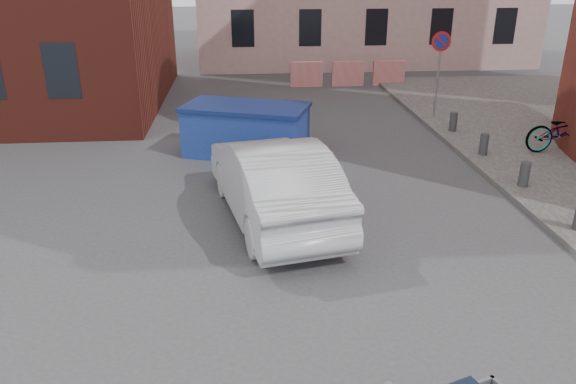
{
  "coord_description": "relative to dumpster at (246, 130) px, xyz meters",
  "views": [
    {
      "loc": [
        -0.19,
        -7.71,
        4.74
      ],
      "look_at": [
        0.56,
        1.1,
        1.1
      ],
      "focal_mm": 35.0,
      "sensor_mm": 36.0,
      "label": 1
    }
  ],
  "objects": [
    {
      "name": "bicycle",
      "position": [
        8.26,
        -0.81,
        0.01
      ],
      "size": [
        2.14,
        0.8,
        1.11
      ],
      "primitive_type": "imported",
      "rotation": [
        0.0,
        0.0,
        1.6
      ],
      "color": "black",
      "rests_on": "sidewalk"
    },
    {
      "name": "barriers",
      "position": [
        4.28,
        8.5,
        -0.17
      ],
      "size": [
        4.7,
        0.18,
        1.0
      ],
      "color": "red",
      "rests_on": "ground"
    },
    {
      "name": "silver_car",
      "position": [
        0.47,
        -4.04,
        0.14
      ],
      "size": [
        2.67,
        5.13,
        1.61
      ],
      "primitive_type": "imported",
      "rotation": [
        0.0,
        0.0,
        3.35
      ],
      "color": "#B3B5BB",
      "rests_on": "ground"
    },
    {
      "name": "ground",
      "position": [
        0.08,
        -6.5,
        -0.67
      ],
      "size": [
        120.0,
        120.0,
        0.0
      ],
      "primitive_type": "plane",
      "color": "#38383A",
      "rests_on": "ground"
    },
    {
      "name": "no_parking_sign",
      "position": [
        6.08,
        2.98,
        1.35
      ],
      "size": [
        0.6,
        0.09,
        2.65
      ],
      "color": "gray",
      "rests_on": "sidewalk"
    },
    {
      "name": "dumpster",
      "position": [
        0.0,
        0.0,
        0.0
      ],
      "size": [
        3.52,
        2.58,
        1.33
      ],
      "rotation": [
        0.0,
        0.0,
        -0.33
      ],
      "color": "navy",
      "rests_on": "ground"
    },
    {
      "name": "bollards",
      "position": [
        6.08,
        -3.1,
        -0.27
      ],
      "size": [
        0.22,
        9.02,
        0.55
      ],
      "color": "#3A3A3D",
      "rests_on": "sidewalk"
    }
  ]
}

